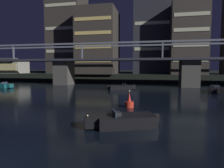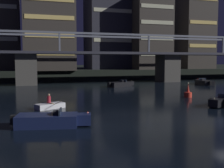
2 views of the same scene
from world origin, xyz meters
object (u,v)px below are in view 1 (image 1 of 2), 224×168
Objects in this scene: speedboat_near_right at (2,86)px; tower_central at (152,14)px; tower_west_tall at (98,42)px; speedboat_mid_left at (216,90)px; tower_east_tall at (187,40)px; speedboat_mid_center at (121,87)px; river_bridge at (123,67)px; waterfront_pavilion at (7,66)px; tower_west_low at (68,20)px; speedboat_near_center at (123,121)px; channel_buoy at (129,103)px.

tower_central is at bearing 43.54° from speedboat_near_right.
tower_west_tall is 35.66m from speedboat_mid_left.
tower_central is 1.89× the size of tower_east_tall.
tower_central is at bearing 154.05° from tower_east_tall.
speedboat_mid_left and speedboat_mid_center have the same top height.
waterfront_pavilion is (-39.65, 11.91, 0.19)m from river_bridge.
tower_central is 48.96m from waterfront_pavilion.
tower_west_tall is 24.99m from tower_east_tall.
tower_west_low is 56.93m from speedboat_near_center.
waterfront_pavilion is 2.45× the size of speedboat_mid_center.
speedboat_near_center is (25.26, -47.34, -19.03)m from tower_west_low.
tower_west_tall is 18.55m from tower_central.
tower_east_tall is 25.46m from speedboat_mid_left.
river_bridge is 4.72× the size of tower_east_tall.
speedboat_near_right is 39.76m from speedboat_mid_left.
speedboat_mid_center is (24.09, 1.18, 0.00)m from speedboat_near_right.
tower_west_tall is at bearing 125.52° from river_bridge.
tower_west_tall is 3.77× the size of speedboat_mid_center.
tower_west_tall is at bearing 58.11° from speedboat_near_right.
speedboat_mid_center is at bearing 99.25° from speedboat_near_center.
river_bridge is 17.93× the size of speedboat_mid_center.
tower_central is at bearing 8.14° from waterfront_pavilion.
speedboat_mid_center is at bearing -123.78° from tower_east_tall.
river_bridge is 19.29m from speedboat_mid_left.
waterfront_pavilion is (-18.92, -5.40, -15.00)m from tower_west_low.
tower_west_tall is 31.28m from waterfront_pavilion.
tower_west_low is at bearing 118.08° from speedboat_near_center.
speedboat_mid_left is at bearing -20.36° from waterfront_pavilion.
waterfront_pavilion is (-45.90, -6.56, -15.73)m from tower_central.
speedboat_mid_left is (12.11, 21.05, 0.00)m from speedboat_near_center.
tower_west_tall is at bearing 110.22° from channel_buoy.
speedboat_mid_left is (39.75, 0.45, 0.00)m from speedboat_near_right.
speedboat_near_center is at bearing -92.03° from tower_central.
channel_buoy is (-0.32, 6.50, 0.06)m from speedboat_near_center.
tower_east_tall reaches higher than tower_west_tall.
tower_central reaches higher than tower_west_tall.
speedboat_near_right is (-29.36, -27.90, -19.76)m from tower_central.
speedboat_near_center is at bearing -80.75° from speedboat_mid_center.
waterfront_pavilion is 56.53m from channel_buoy.
channel_buoy is at bearing -38.94° from waterfront_pavilion.
tower_west_low is 38.56m from speedboat_mid_center.
tower_east_tall is 10.91× the size of channel_buoy.
speedboat_near_center is at bearing -104.36° from tower_east_tall.
speedboat_near_center and speedboat_mid_left have the same top height.
channel_buoy is (-11.55, -37.38, -11.18)m from tower_east_tall.
river_bridge is 30.60m from speedboat_near_center.
channel_buoy is (3.23, -15.29, 0.06)m from speedboat_mid_center.
tower_east_tall reaches higher than channel_buoy.
waterfront_pavilion is (-55.41, -1.93, -7.21)m from tower_east_tall.
tower_west_tall is at bearing -20.95° from tower_west_low.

